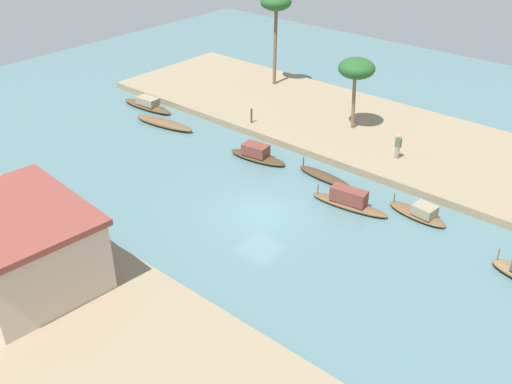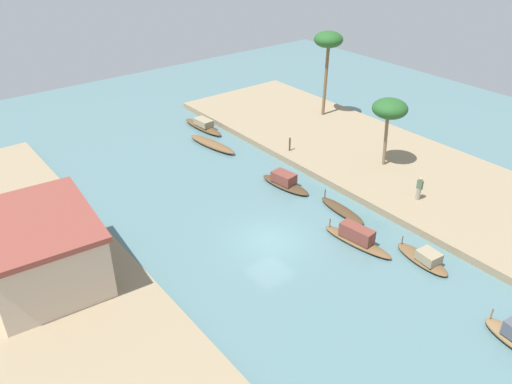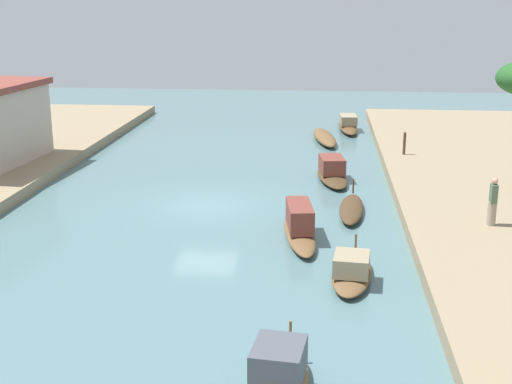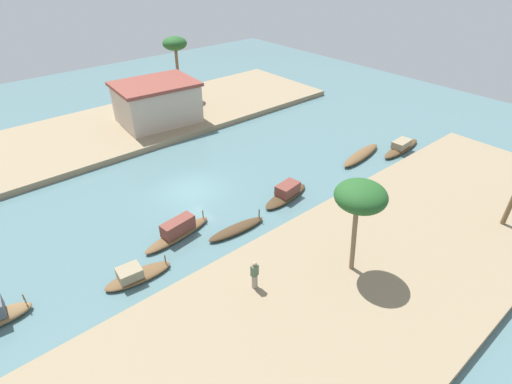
{
  "view_description": "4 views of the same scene",
  "coord_description": "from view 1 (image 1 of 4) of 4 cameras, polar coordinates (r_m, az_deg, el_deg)",
  "views": [
    {
      "loc": [
        -18.2,
        21.65,
        18.06
      ],
      "look_at": [
        1.32,
        -1.18,
        0.47
      ],
      "focal_mm": 40.41,
      "sensor_mm": 36.0,
      "label": 1
    },
    {
      "loc": [
        -19.93,
        16.62,
        18.51
      ],
      "look_at": [
        3.92,
        -1.93,
        1.04
      ],
      "focal_mm": 35.81,
      "sensor_mm": 36.0,
      "label": 2
    },
    {
      "loc": [
        -26.76,
        -4.71,
        8.19
      ],
      "look_at": [
        -0.31,
        -2.12,
        0.74
      ],
      "focal_mm": 48.61,
      "sensor_mm": 36.0,
      "label": 3
    },
    {
      "loc": [
        -12.51,
        -21.98,
        15.82
      ],
      "look_at": [
        2.95,
        -3.84,
        0.55
      ],
      "focal_mm": 28.12,
      "sensor_mm": 36.0,
      "label": 4
    }
  ],
  "objects": [
    {
      "name": "palm_tree_left_near",
      "position": [
        42.05,
        9.93,
        11.89
      ],
      "size": [
        2.63,
        2.63,
        5.33
      ],
      "color": "#7F6647",
      "rests_on": "riverbank_left"
    },
    {
      "name": "sampan_open_hull",
      "position": [
        34.39,
        15.88,
        -1.99
      ],
      "size": [
        3.78,
        1.55,
        0.92
      ],
      "rotation": [
        0.0,
        0.0,
        -0.1
      ],
      "color": "brown",
      "rests_on": "river_water"
    },
    {
      "name": "river_water",
      "position": [
        33.56,
        0.4,
        -2.2
      ],
      "size": [
        74.31,
        74.31,
        0.0
      ],
      "primitive_type": "plane",
      "color": "slate",
      "rests_on": "ground"
    },
    {
      "name": "riverbank_left",
      "position": [
        43.64,
        12.23,
        5.56
      ],
      "size": [
        46.72,
        12.09,
        0.51
      ],
      "primitive_type": "cube",
      "color": "#937F60",
      "rests_on": "ground"
    },
    {
      "name": "person_on_near_bank",
      "position": [
        39.47,
        13.85,
        4.3
      ],
      "size": [
        0.39,
        0.3,
        1.7
      ],
      "rotation": [
        0.0,
        0.0,
        6.28
      ],
      "color": "gray",
      "rests_on": "riverbank_left"
    },
    {
      "name": "sampan_downstream_large",
      "position": [
        45.16,
        -9.1,
        6.74
      ],
      "size": [
        5.5,
        1.89,
        0.5
      ],
      "rotation": [
        0.0,
        0.0,
        0.15
      ],
      "color": "brown",
      "rests_on": "river_water"
    },
    {
      "name": "riverside_building",
      "position": [
        28.88,
        -22.24,
        -4.98
      ],
      "size": [
        7.82,
        6.3,
        3.82
      ],
      "rotation": [
        0.0,
        0.0,
        -0.09
      ],
      "color": "#C6B29E",
      "rests_on": "riverbank_right"
    },
    {
      "name": "sampan_midstream",
      "position": [
        48.63,
        -10.71,
        8.49
      ],
      "size": [
        5.28,
        1.43,
        1.01
      ],
      "rotation": [
        0.0,
        0.0,
        0.06
      ],
      "color": "brown",
      "rests_on": "river_water"
    },
    {
      "name": "sampan_foreground",
      "position": [
        37.35,
        6.78,
        1.54
      ],
      "size": [
        4.11,
        1.2,
        0.96
      ],
      "rotation": [
        0.0,
        0.0,
        -0.07
      ],
      "color": "#47331E",
      "rests_on": "river_water"
    },
    {
      "name": "riverbank_right",
      "position": [
        26.65,
        -19.72,
        -13.83
      ],
      "size": [
        46.72,
        12.09,
        0.51
      ],
      "primitive_type": "cube",
      "color": "#937F60",
      "rests_on": "ground"
    },
    {
      "name": "mooring_post",
      "position": [
        43.85,
        -0.45,
        7.57
      ],
      "size": [
        0.14,
        0.14,
        1.13
      ],
      "primitive_type": "cylinder",
      "color": "#4C3823",
      "rests_on": "riverbank_left"
    },
    {
      "name": "sampan_with_red_awning",
      "position": [
        34.38,
        9.2,
        -0.86
      ],
      "size": [
        4.92,
        1.65,
        1.23
      ],
      "rotation": [
        0.0,
        0.0,
        0.13
      ],
      "color": "brown",
      "rests_on": "river_water"
    },
    {
      "name": "sampan_near_left_bank",
      "position": [
        39.43,
        0.09,
        3.76
      ],
      "size": [
        4.4,
        1.84,
        1.1
      ],
      "rotation": [
        0.0,
        0.0,
        0.14
      ],
      "color": "#47331E",
      "rests_on": "river_water"
    },
    {
      "name": "palm_tree_left_far",
      "position": [
        50.28,
        1.98,
        18.08
      ],
      "size": [
        2.61,
        2.61,
        7.79
      ],
      "color": "brown",
      "rests_on": "riverbank_left"
    }
  ]
}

